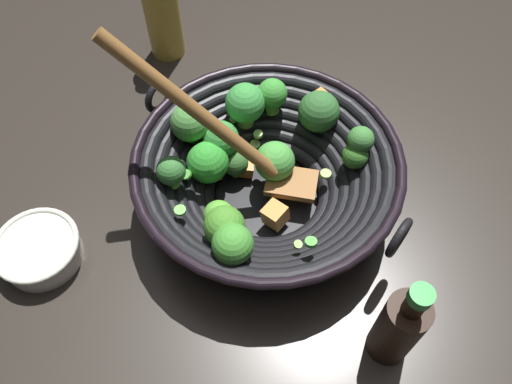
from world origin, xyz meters
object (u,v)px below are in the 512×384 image
(wok, at_px, (265,171))
(prep_bowl, at_px, (39,250))
(soy_sauce_bottle, at_px, (399,327))
(cooking_oil_bottle, at_px, (160,0))

(wok, xyz_separation_m, prep_bowl, (0.29, 0.12, -0.05))
(prep_bowl, bearing_deg, soy_sauce_bottle, 168.93)
(soy_sauce_bottle, xyz_separation_m, cooking_oil_bottle, (0.35, -0.51, 0.04))
(wok, xyz_separation_m, cooking_oil_bottle, (0.19, -0.31, 0.04))
(soy_sauce_bottle, bearing_deg, prep_bowl, -11.07)
(wok, bearing_deg, prep_bowl, 21.77)
(prep_bowl, bearing_deg, wok, -158.23)
(cooking_oil_bottle, bearing_deg, wok, 121.99)
(cooking_oil_bottle, xyz_separation_m, prep_bowl, (0.10, 0.42, -0.08))
(cooking_oil_bottle, relative_size, prep_bowl, 2.29)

